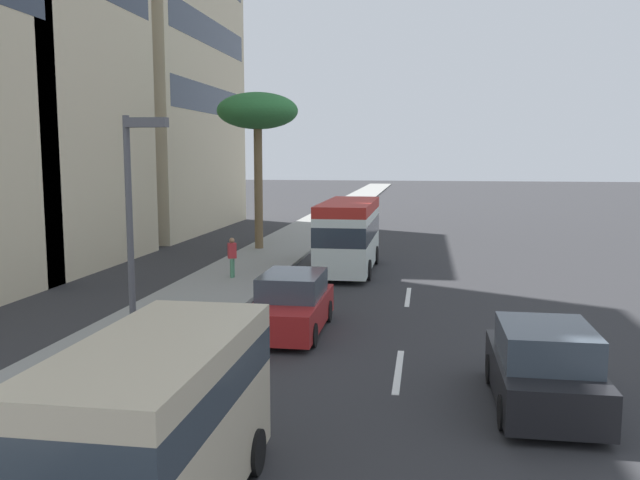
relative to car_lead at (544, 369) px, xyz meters
name	(u,v)px	position (x,y,z in m)	size (l,w,h in m)	color
ground_plane	(414,255)	(20.33, 2.92, -0.80)	(198.00, 198.00, 0.00)	#2D2D30
sidewalk_right	(276,250)	(20.33, 10.02, -0.73)	(162.00, 3.65, 0.15)	gray
lane_stripe_mid	(398,371)	(1.85, 2.92, -0.80)	(3.20, 0.16, 0.01)	silver
lane_stripe_far	(408,297)	(10.12, 2.92, -0.80)	(3.20, 0.16, 0.01)	silver
car_lead	(544,369)	(0.00, 0.00, 0.00)	(4.07, 1.94, 1.71)	black
van_second	(158,418)	(-5.02, 5.92, 0.64)	(4.78, 2.13, 2.53)	beige
car_third	(292,305)	(4.88, 6.08, -0.02)	(4.41, 1.89, 1.67)	#A51E1E
minibus_fourth	(349,233)	(15.07, 5.62, 0.86)	(6.99, 2.26, 3.04)	silver
pedestrian_mid_block	(232,256)	(12.06, 9.95, 0.22)	(0.35, 0.39, 1.60)	#4C8C66
palm_tree	(258,114)	(20.47, 10.98, 6.31)	(4.16, 4.16, 8.04)	brown
street_lamp	(135,215)	(0.02, 8.47, 2.94)	(0.24, 0.97, 5.68)	#4C4C51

